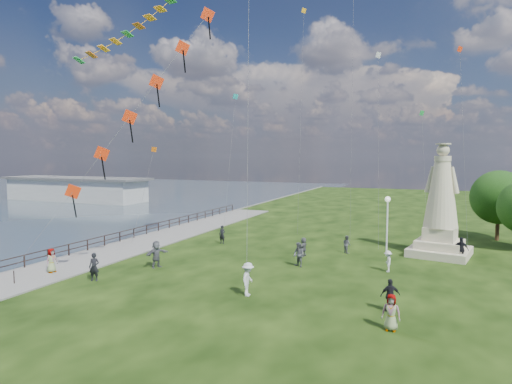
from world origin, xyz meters
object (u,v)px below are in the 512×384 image
at_px(person_0, 94,267).
at_px(person_8, 388,261).
at_px(statue, 441,214).
at_px(person_7, 347,244).
at_px(person_9, 461,249).
at_px(person_10, 52,262).
at_px(pier_pavilion, 76,189).
at_px(lamppost, 387,213).
at_px(person_2, 248,279).
at_px(person_6, 222,235).
at_px(person_5, 156,254).
at_px(person_3, 390,295).
at_px(person_1, 299,255).
at_px(person_4, 391,312).
at_px(person_11, 303,247).

xyz_separation_m(person_0, person_8, (17.14, 9.45, -0.17)).
distance_m(statue, person_7, 7.81).
relative_size(person_9, person_10, 1.15).
distance_m(person_0, person_9, 26.30).
xyz_separation_m(pier_pavilion, lamppost, (59.01, -26.03, 1.61)).
distance_m(statue, person_2, 18.36).
relative_size(lamppost, person_6, 2.86).
height_order(person_5, person_8, person_5).
distance_m(person_2, person_9, 17.77).
xyz_separation_m(person_3, person_8, (-0.87, 7.87, -0.12)).
xyz_separation_m(statue, person_1, (-9.43, -7.77, -2.51)).
height_order(person_0, person_5, person_5).
height_order(person_7, person_10, person_10).
xyz_separation_m(person_8, person_10, (-21.02, -9.27, 0.08)).
bearing_deg(person_8, person_10, -78.25).
height_order(statue, person_10, statue).
bearing_deg(person_6, person_2, -51.29).
distance_m(person_4, person_10, 22.17).
relative_size(lamppost, person_10, 2.92).
bearing_deg(person_7, person_0, 94.98).
bearing_deg(person_11, person_3, 45.00).
distance_m(person_2, person_3, 7.77).
relative_size(person_2, person_6, 1.15).
bearing_deg(person_11, person_9, 112.00).
bearing_deg(pier_pavilion, person_5, -39.29).
bearing_deg(statue, person_9, -37.78).
height_order(person_0, person_9, person_9).
bearing_deg(person_8, person_11, -120.45).
xyz_separation_m(person_3, person_11, (-7.55, 10.09, -0.10)).
height_order(statue, person_8, statue).
distance_m(lamppost, person_9, 5.93).
bearing_deg(person_8, person_5, -83.53).
bearing_deg(person_7, person_3, 158.52).
xyz_separation_m(lamppost, person_6, (-14.36, -0.77, -2.61)).
height_order(person_8, person_10, person_10).
bearing_deg(person_10, person_3, -80.22).
xyz_separation_m(person_5, person_9, (20.25, 10.21, -0.03)).
bearing_deg(person_6, person_5, -87.23).
xyz_separation_m(statue, person_6, (-18.29, -2.55, -2.56)).
bearing_deg(person_8, statue, 141.33).
xyz_separation_m(person_0, person_11, (10.46, 11.67, -0.15)).
bearing_deg(person_0, person_9, 15.87).
height_order(person_0, person_7, person_0).
xyz_separation_m(person_2, person_4, (8.01, -1.97, -0.11)).
bearing_deg(lamppost, person_5, -145.85).
bearing_deg(person_1, person_11, 135.15).
relative_size(person_1, person_2, 0.92).
bearing_deg(person_7, person_8, 176.80).
xyz_separation_m(person_0, person_5, (1.69, 4.28, 0.07)).
distance_m(person_2, person_7, 13.43).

